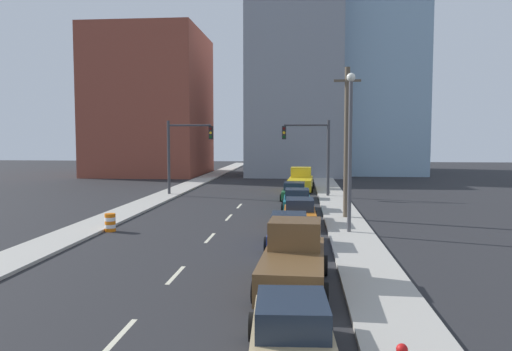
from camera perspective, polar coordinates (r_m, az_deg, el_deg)
The scene contains 22 objects.
sidewalk_left at distance 51.02m, azimuth -7.80°, elevation -1.18°, with size 2.33×90.98×0.14m.
sidewalk_right at distance 49.76m, azimuth 8.16°, elevation -1.32°, with size 2.33×90.98×0.14m.
lane_stripe_at_8m at distance 13.45m, azimuth -15.42°, elevation -17.35°, with size 0.16×2.40×0.01m, color beige.
lane_stripe_at_13m at distance 18.55m, azimuth -9.15°, elevation -11.15°, with size 0.16×2.40×0.01m, color beige.
lane_stripe_at_20m at distance 24.90m, azimuth -5.29°, elevation -7.11°, with size 0.16×2.40×0.01m, color beige.
lane_stripe_at_26m at distance 31.09m, azimuth -3.13°, elevation -4.80°, with size 0.16×2.40×0.01m, color beige.
lane_stripe_at_32m at distance 36.21m, azimuth -1.92°, elevation -3.50°, with size 0.16×2.40×0.01m, color beige.
building_brick_left at distance 69.17m, azimuth -11.85°, elevation 7.98°, with size 14.00×16.00×18.89m.
building_office_center at distance 70.81m, azimuth 4.46°, elevation 13.01°, with size 12.00×20.00×31.26m.
building_glass_right at distance 75.05m, azimuth 12.74°, elevation 10.56°, with size 13.00×20.00×26.41m.
traffic_signal_left at distance 42.91m, azimuth -8.57°, elevation 3.17°, with size 3.96×0.35×6.39m.
traffic_signal_right at distance 41.68m, azimuth 6.79°, elevation 3.16°, with size 3.96×0.35×6.39m.
utility_pole_right_mid at distance 30.51m, azimuth 10.31°, elevation 3.80°, with size 1.60×0.32×9.14m.
traffic_barrel at distance 27.50m, azimuth -16.33°, elevation -5.18°, with size 0.56×0.56×0.95m.
street_lamp at distance 25.68m, azimuth 10.71°, elevation 3.84°, with size 0.44×0.44×8.18m.
sedan_tan at distance 11.26m, azimuth 4.11°, elevation -17.85°, with size 2.17×4.50×1.51m.
pickup_truck_brown at distance 16.80m, azimuth 4.34°, elevation -9.70°, with size 2.43×5.57×2.13m.
sedan_blue at distance 22.86m, azimuth 3.78°, elevation -6.39°, with size 2.11×4.57×1.50m.
sedan_orange at distance 28.29m, azimuth 5.01°, elevation -4.32°, with size 2.08×4.49×1.53m.
sedan_teal at distance 33.81m, azimuth 4.72°, elevation -2.91°, with size 2.13×4.27×1.50m.
sedan_green at distance 39.87m, azimuth 4.41°, elevation -1.87°, with size 2.20×4.27×1.40m.
pickup_truck_yellow at distance 47.10m, azimuth 5.13°, elevation -0.65°, with size 2.63×6.45×2.14m.
Camera 1 is at (4.51, -3.97, 4.94)m, focal length 35.00 mm.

